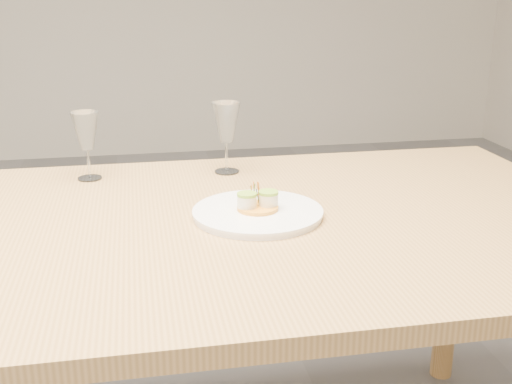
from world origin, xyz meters
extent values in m
cube|color=tan|center=(0.00, 0.00, 0.73)|extent=(2.40, 1.00, 0.04)
cylinder|color=tan|center=(1.10, 0.40, 0.35)|extent=(0.07, 0.07, 0.71)
cylinder|color=white|center=(0.40, 0.00, 0.76)|extent=(0.28, 0.28, 0.01)
cylinder|color=white|center=(0.40, 0.00, 0.76)|extent=(0.29, 0.29, 0.01)
cylinder|color=#F6AB2E|center=(0.40, 0.00, 0.77)|extent=(0.09, 0.09, 0.01)
cylinder|color=beige|center=(0.38, 0.00, 0.79)|extent=(0.04, 0.04, 0.03)
cylinder|color=beige|center=(0.43, 0.01, 0.79)|extent=(0.04, 0.04, 0.03)
cylinder|color=#8DB432|center=(0.38, 0.00, 0.80)|extent=(0.04, 0.04, 0.01)
cylinder|color=#8DB432|center=(0.43, 0.01, 0.80)|extent=(0.04, 0.04, 0.01)
cylinder|color=#BEC167|center=(0.46, -0.04, 0.76)|extent=(0.04, 0.04, 0.00)
cylinder|color=white|center=(0.03, 0.36, 0.75)|extent=(0.06, 0.06, 0.00)
cylinder|color=white|center=(0.03, 0.36, 0.79)|extent=(0.01, 0.01, 0.08)
cone|color=white|center=(0.03, 0.36, 0.88)|extent=(0.07, 0.07, 0.10)
cylinder|color=white|center=(0.39, 0.36, 0.75)|extent=(0.07, 0.07, 0.00)
cylinder|color=white|center=(0.39, 0.36, 0.79)|extent=(0.01, 0.01, 0.08)
cone|color=white|center=(0.39, 0.36, 0.89)|extent=(0.08, 0.08, 0.10)
camera|label=1|loc=(0.15, -1.29, 1.24)|focal=45.00mm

